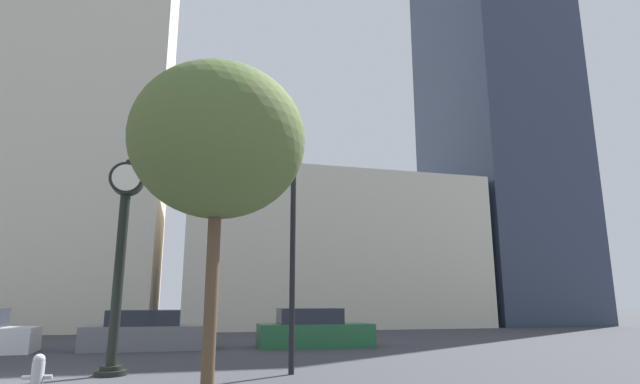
{
  "coord_description": "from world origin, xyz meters",
  "views": [
    {
      "loc": [
        3.93,
        -11.66,
        1.71
      ],
      "look_at": [
        9.94,
        10.8,
        6.82
      ],
      "focal_mm": 28.0,
      "sensor_mm": 36.0,
      "label": 1
    }
  ],
  "objects_px": {
    "car_grey": "(149,333)",
    "street_lamp_right": "(290,202)",
    "car_green": "(314,330)",
    "bare_tree": "(218,142)",
    "street_clock": "(121,245)",
    "fire_hydrant_near": "(38,374)"
  },
  "relations": [
    {
      "from": "car_grey",
      "to": "street_lamp_right",
      "type": "height_order",
      "value": "street_lamp_right"
    },
    {
      "from": "car_green",
      "to": "bare_tree",
      "type": "relative_size",
      "value": 0.71
    },
    {
      "from": "street_lamp_right",
      "to": "car_grey",
      "type": "bearing_deg",
      "value": 117.73
    },
    {
      "from": "street_clock",
      "to": "car_grey",
      "type": "bearing_deg",
      "value": 86.52
    },
    {
      "from": "fire_hydrant_near",
      "to": "bare_tree",
      "type": "relative_size",
      "value": 0.12
    },
    {
      "from": "street_lamp_right",
      "to": "bare_tree",
      "type": "relative_size",
      "value": 1.03
    },
    {
      "from": "street_lamp_right",
      "to": "bare_tree",
      "type": "distance_m",
      "value": 3.93
    },
    {
      "from": "street_clock",
      "to": "street_lamp_right",
      "type": "relative_size",
      "value": 0.82
    },
    {
      "from": "fire_hydrant_near",
      "to": "street_lamp_right",
      "type": "distance_m",
      "value": 6.73
    },
    {
      "from": "street_clock",
      "to": "bare_tree",
      "type": "bearing_deg",
      "value": -61.69
    },
    {
      "from": "street_clock",
      "to": "car_grey",
      "type": "height_order",
      "value": "street_clock"
    },
    {
      "from": "car_green",
      "to": "bare_tree",
      "type": "distance_m",
      "value": 11.64
    },
    {
      "from": "fire_hydrant_near",
      "to": "bare_tree",
      "type": "distance_m",
      "value": 5.49
    },
    {
      "from": "street_clock",
      "to": "bare_tree",
      "type": "distance_m",
      "value": 4.65
    },
    {
      "from": "car_grey",
      "to": "fire_hydrant_near",
      "type": "distance_m",
      "value": 9.18
    },
    {
      "from": "car_green",
      "to": "street_lamp_right",
      "type": "relative_size",
      "value": 0.69
    },
    {
      "from": "car_green",
      "to": "bare_tree",
      "type": "height_order",
      "value": "bare_tree"
    },
    {
      "from": "car_green",
      "to": "fire_hydrant_near",
      "type": "relative_size",
      "value": 5.93
    },
    {
      "from": "car_grey",
      "to": "bare_tree",
      "type": "relative_size",
      "value": 0.74
    },
    {
      "from": "car_green",
      "to": "fire_hydrant_near",
      "type": "height_order",
      "value": "car_green"
    },
    {
      "from": "street_clock",
      "to": "car_green",
      "type": "distance_m",
      "value": 9.26
    },
    {
      "from": "fire_hydrant_near",
      "to": "bare_tree",
      "type": "bearing_deg",
      "value": -24.43
    }
  ]
}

